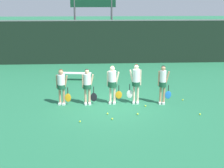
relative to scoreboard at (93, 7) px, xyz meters
The scene contains 18 objects.
ground_plane 10.82m from the scoreboard, 85.88° to the right, with size 140.00×140.00×0.00m, color #216642.
fence_windscreen 2.71m from the scoreboard, 54.48° to the right, with size 60.00×0.08×3.12m.
scoreboard is the anchor object (origin of this frame).
bench_courtside 6.84m from the scoreboard, 100.67° to the right, with size 1.88×0.61×0.45m.
player_0 10.49m from the scoreboard, 98.16° to the right, with size 0.63×0.38×1.61m.
player_1 10.45m from the scoreboard, 91.68° to the right, with size 0.65×0.37×1.61m.
player_2 10.42m from the scoreboard, 85.31° to the right, with size 0.67×0.40×1.73m.
player_3 10.57m from the scoreboard, 79.46° to the right, with size 0.64×0.36×1.80m.
player_4 10.97m from the scoreboard, 73.28° to the right, with size 0.60×0.33×1.75m.
tennis_ball_0 11.99m from the scoreboard, 87.28° to the right, with size 0.07×0.07×0.07m, color #CCE033.
tennis_ball_1 12.53m from the scoreboard, 86.65° to the right, with size 0.07×0.07×0.07m, color #CCE033.
tennis_ball_2 11.39m from the scoreboard, 77.91° to the right, with size 0.07×0.07×0.07m, color #CCE033.
tennis_ball_3 11.25m from the scoreboard, 67.07° to the right, with size 0.07×0.07×0.07m, color #CCE033.
tennis_ball_4 12.21m from the scoreboard, 81.25° to the right, with size 0.07×0.07×0.07m, color #CCE033.
tennis_ball_5 12.72m from the scoreboard, 92.63° to the right, with size 0.07×0.07×0.07m, color #CCE033.
tennis_ball_6 9.78m from the scoreboard, 68.22° to the right, with size 0.07×0.07×0.07m, color #CCE033.
tennis_ball_7 12.97m from the scoreboard, 69.69° to the right, with size 0.07×0.07×0.07m, color #CCE033.
tennis_ball_8 9.86m from the scoreboard, 98.54° to the right, with size 0.07×0.07×0.07m, color #CCE033.
Camera 1 is at (-0.69, -13.19, 4.58)m, focal length 50.00 mm.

